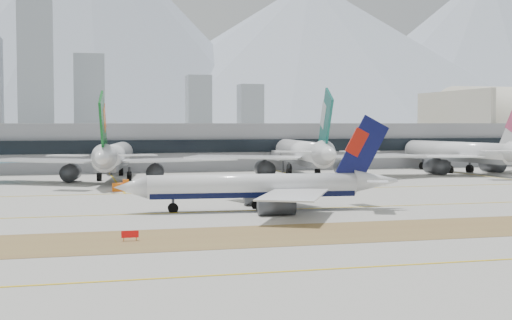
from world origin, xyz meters
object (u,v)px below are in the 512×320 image
object	(u,v)px
widebody_cathay	(304,154)
widebody_china_air	(462,153)
terminal	(192,145)
taxiing_airliner	(264,187)
widebody_eva	(114,158)

from	to	relation	value
widebody_cathay	widebody_china_air	world-z (taller)	widebody_cathay
terminal	widebody_china_air	bearing A→B (deg)	-32.19
taxiing_airliner	widebody_eva	size ratio (longest dim) A/B	0.79
widebody_cathay	terminal	xyz separation A→B (m)	(-22.97, 51.05, 1.12)
widebody_eva	taxiing_airliner	bearing A→B (deg)	-153.56
widebody_cathay	widebody_china_air	bearing A→B (deg)	-79.78
widebody_cathay	terminal	bearing A→B (deg)	29.86
widebody_china_air	terminal	xyz separation A→B (m)	(-74.53, 46.91, 1.56)
widebody_eva	widebody_china_air	xyz separation A→B (m)	(103.52, 3.61, -0.12)
widebody_cathay	terminal	size ratio (longest dim) A/B	0.24
taxiing_airliner	widebody_eva	world-z (taller)	widebody_eva
widebody_cathay	widebody_eva	bearing A→B (deg)	95.04
taxiing_airliner	terminal	bearing A→B (deg)	-88.91
taxiing_airliner	widebody_cathay	distance (m)	75.50
widebody_eva	terminal	world-z (taller)	widebody_eva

